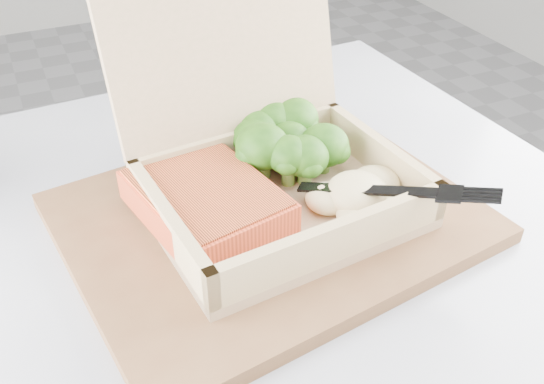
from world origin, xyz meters
name	(u,v)px	position (x,y,z in m)	size (l,w,h in m)	color
floor	(84,356)	(0.00, 0.00, 0.00)	(4.00, 4.00, 0.00)	gray
serving_tray	(269,218)	(0.19, -0.54, 0.71)	(0.35, 0.28, 0.01)	brown
takeout_container	(262,146)	(0.20, -0.51, 0.76)	(0.24, 0.24, 0.21)	tan
salmon_fillet	(206,201)	(0.14, -0.53, 0.74)	(0.10, 0.13, 0.03)	#DC4F2B
broccoli_pile	(289,145)	(0.24, -0.49, 0.74)	(0.12, 0.12, 0.04)	#356E18
mashed_potatoes	(357,193)	(0.26, -0.58, 0.74)	(0.09, 0.08, 0.03)	#D3C088
plastic_fork	(340,184)	(0.25, -0.57, 0.75)	(0.13, 0.14, 0.03)	black
receipt	(235,123)	(0.23, -0.35, 0.70)	(0.07, 0.13, 0.00)	white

